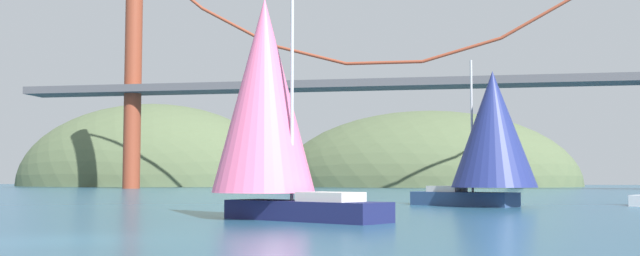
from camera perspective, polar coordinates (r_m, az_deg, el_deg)
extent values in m
plane|color=navy|center=(20.94, -18.99, -8.23)|extent=(360.00, 360.00, 0.00)
ellipsoid|color=#4C5B3D|center=(153.36, 8.23, -4.50)|extent=(61.93, 44.00, 31.10)
ellipsoid|color=#4C5B3D|center=(166.53, -12.94, -4.39)|extent=(59.82, 44.00, 36.09)
cylinder|color=brown|center=(125.74, -14.26, 4.38)|extent=(2.80, 2.80, 39.10)
cube|color=#47474C|center=(114.65, 4.98, 3.38)|extent=(118.93, 6.00, 1.20)
cylinder|color=brown|center=(120.71, -6.43, 7.79)|extent=(12.09, 0.50, 6.94)
cylinder|color=brown|center=(117.03, -0.85, 5.71)|extent=(11.98, 0.50, 3.73)
cylinder|color=brown|center=(115.13, 4.97, 5.06)|extent=(11.85, 0.50, 0.50)
cylinder|color=brown|center=(114.96, 10.89, 5.95)|extent=(11.98, 0.50, 3.73)
cylinder|color=brown|center=(116.67, 16.74, 8.34)|extent=(12.09, 0.50, 6.94)
cube|color=navy|center=(45.46, 11.04, -5.41)|extent=(6.53, 5.22, 0.83)
cube|color=beige|center=(46.11, 9.78, -4.66)|extent=(2.54, 2.34, 0.36)
cylinder|color=#B2B2B7|center=(45.20, 11.67, 0.17)|extent=(0.14, 0.14, 7.97)
cone|color=navy|center=(44.42, 13.27, -0.07)|extent=(6.92, 6.92, 6.85)
cube|color=#191E4C|center=(29.12, -1.16, -6.42)|extent=(7.22, 5.35, 0.77)
cube|color=beige|center=(28.27, 0.82, -5.35)|extent=(2.76, 2.48, 0.36)
cylinder|color=#B2B2B7|center=(29.79, -2.18, 2.96)|extent=(0.14, 0.14, 8.90)
cone|color=pink|center=(30.86, -4.35, 2.63)|extent=(5.87, 5.87, 8.19)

